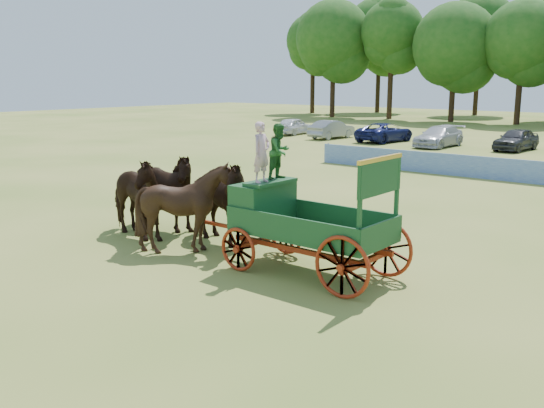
# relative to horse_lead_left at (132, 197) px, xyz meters

# --- Properties ---
(ground) EXTENTS (160.00, 160.00, 0.00)m
(ground) POSITION_rel_horse_lead_left_xyz_m (8.97, -0.68, -1.23)
(ground) COLOR #A59B4A
(ground) RESTS_ON ground
(horse_lead_left) EXTENTS (3.07, 1.72, 2.46)m
(horse_lead_left) POSITION_rel_horse_lead_left_xyz_m (0.00, 0.00, 0.00)
(horse_lead_left) COLOR black
(horse_lead_left) RESTS_ON ground
(horse_lead_right) EXTENTS (3.04, 1.62, 2.46)m
(horse_lead_right) POSITION_rel_horse_lead_left_xyz_m (0.00, 1.10, 0.00)
(horse_lead_right) COLOR black
(horse_lead_right) RESTS_ON ground
(horse_wheel_left) EXTENTS (2.25, 2.00, 2.47)m
(horse_wheel_left) POSITION_rel_horse_lead_left_xyz_m (2.40, 0.00, 0.00)
(horse_wheel_left) COLOR black
(horse_wheel_left) RESTS_ON ground
(horse_wheel_right) EXTENTS (3.10, 1.83, 2.46)m
(horse_wheel_right) POSITION_rel_horse_lead_left_xyz_m (2.40, 1.10, 0.00)
(horse_wheel_right) COLOR black
(horse_wheel_right) RESTS_ON ground
(farm_dray) EXTENTS (6.00, 2.00, 3.62)m
(farm_dray) POSITION_rel_horse_lead_left_xyz_m (5.39, 0.57, 0.32)
(farm_dray) COLOR #A82C10
(farm_dray) RESTS_ON ground
(parked_cars) EXTENTS (36.06, 7.00, 1.62)m
(parked_cars) POSITION_rel_horse_lead_left_xyz_m (2.22, 29.05, -0.47)
(parked_cars) COLOR silver
(parked_cars) RESTS_ON ground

